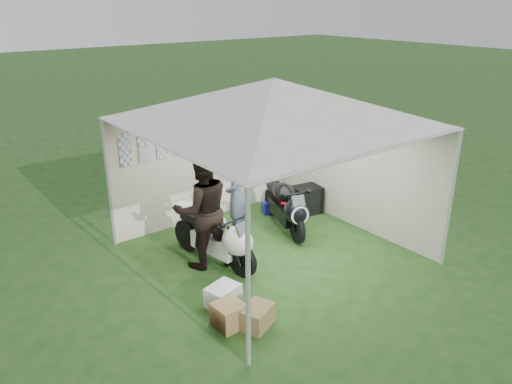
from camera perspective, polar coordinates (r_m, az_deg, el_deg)
ground at (r=8.69m, az=1.82°, el=-7.04°), size 80.00×80.00×0.00m
canopy_tent at (r=7.84m, az=1.88°, el=9.87°), size 5.66×5.66×3.00m
motorcycle_white at (r=8.16m, az=-4.43°, el=-5.01°), size 0.60×1.88×0.93m
motorcycle_black at (r=9.35m, az=3.48°, el=-1.52°), size 0.85×1.78×0.91m
paddock_stand at (r=10.22m, az=1.70°, el=-1.75°), size 0.39×0.31×0.26m
person_dark_jacket at (r=7.98m, az=-6.15°, el=-2.04°), size 1.11×0.96×1.96m
person_blue_jacket at (r=8.86m, az=-2.19°, el=-0.45°), size 0.72×0.73×1.69m
equipment_box at (r=10.25m, az=5.80°, el=-0.87°), size 0.63×0.54×0.56m
crate_0 at (r=7.30m, az=-3.79°, el=-11.74°), size 0.53×0.46×0.30m
crate_1 at (r=6.88m, az=-3.14°, el=-13.87°), size 0.39×0.39×0.34m
crate_2 at (r=6.87m, az=-2.87°, el=-14.43°), size 0.32×0.27×0.23m
crate_3 at (r=6.87m, az=0.12°, el=-14.05°), size 0.54×0.47×0.30m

